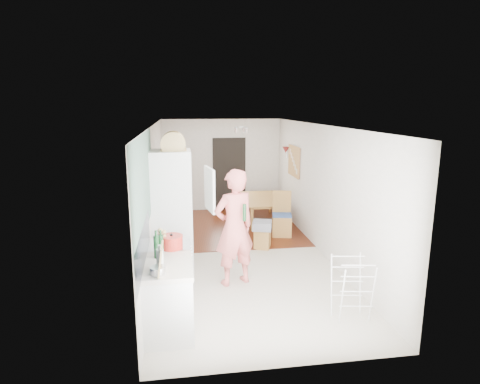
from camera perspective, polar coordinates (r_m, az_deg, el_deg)
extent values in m
cube|color=beige|center=(7.95, 0.07, -8.86)|extent=(3.20, 7.00, 0.01)
cube|color=#521B0A|center=(9.68, -1.53, -4.91)|extent=(3.20, 3.30, 0.01)
cube|color=slate|center=(5.46, -13.50, 1.19)|extent=(0.02, 3.00, 1.30)
cube|color=black|center=(5.11, -13.57, -7.72)|extent=(0.02, 1.90, 0.50)
cube|color=black|center=(11.05, -1.54, 2.55)|extent=(0.90, 0.04, 2.00)
cube|color=silver|center=(5.38, -10.05, -14.89)|extent=(0.60, 0.90, 0.86)
cube|color=beige|center=(5.18, -10.24, -10.36)|extent=(0.62, 0.92, 0.06)
cube|color=silver|center=(6.05, -9.86, -11.57)|extent=(0.60, 0.60, 0.88)
cube|color=silver|center=(5.88, -10.03, -7.47)|extent=(0.60, 0.60, 0.04)
cube|color=silver|center=(6.80, -9.61, -3.18)|extent=(0.66, 0.66, 2.15)
cube|color=silver|center=(6.41, -4.35, 0.38)|extent=(0.14, 0.56, 0.70)
cube|color=white|center=(6.69, -7.10, 0.82)|extent=(0.02, 0.52, 0.66)
cube|color=tan|center=(9.70, 7.71, 4.37)|extent=(0.03, 0.90, 0.70)
cube|color=#AF7B38|center=(9.70, 7.62, 4.36)|extent=(0.00, 0.94, 0.74)
cone|color=maroon|center=(10.29, 6.53, 5.97)|extent=(0.18, 0.18, 0.16)
imported|color=#EC716C|center=(6.38, -0.83, -3.63)|extent=(0.95, 0.79, 2.24)
imported|color=#AF7B38|center=(10.09, 3.27, -2.75)|extent=(0.81, 1.45, 0.51)
cube|color=slate|center=(8.14, 3.17, -4.75)|extent=(0.46, 0.46, 0.17)
cylinder|color=red|center=(5.67, -9.70, -7.00)|extent=(0.33, 0.33, 0.19)
cylinder|color=silver|center=(4.89, -11.63, -10.87)|extent=(0.21, 0.21, 0.09)
cylinder|color=#17431F|center=(6.21, 0.63, -2.93)|extent=(0.06, 0.06, 0.27)
cylinder|color=#17431F|center=(5.43, -11.16, -7.43)|extent=(0.08, 0.08, 0.28)
cylinder|color=#17431F|center=(5.34, -11.80, -7.66)|extent=(0.08, 0.08, 0.30)
cylinder|color=silver|center=(5.07, -11.32, -9.18)|extent=(0.11, 0.11, 0.22)
cylinder|color=tan|center=(5.63, -11.24, -6.90)|extent=(0.07, 0.07, 0.24)
cylinder|color=tan|center=(5.63, -10.73, -6.98)|extent=(0.06, 0.06, 0.22)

